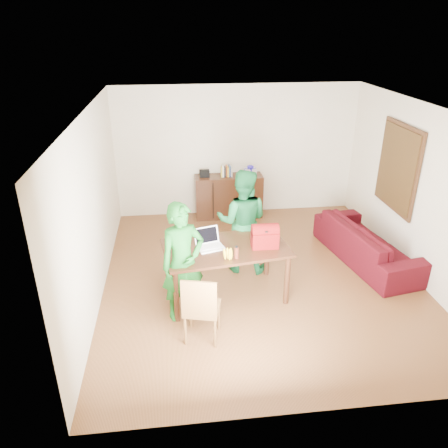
{
  "coord_description": "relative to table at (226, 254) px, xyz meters",
  "views": [
    {
      "loc": [
        -1.31,
        -6.0,
        3.81
      ],
      "look_at": [
        -0.63,
        -0.26,
        1.11
      ],
      "focal_mm": 35.0,
      "sensor_mm": 36.0,
      "label": 1
    }
  ],
  "objects": [
    {
      "name": "laptop",
      "position": [
        -0.22,
        -0.01,
        0.16
      ],
      "size": [
        0.42,
        0.35,
        0.26
      ],
      "rotation": [
        0.0,
        0.0,
        0.28
      ],
      "color": "white",
      "rests_on": "table"
    },
    {
      "name": "bottle",
      "position": [
        0.11,
        -0.34,
        0.2
      ],
      "size": [
        0.07,
        0.07,
        0.19
      ],
      "primitive_type": "cylinder",
      "rotation": [
        0.0,
        0.0,
        0.1
      ],
      "color": "#501F12",
      "rests_on": "table"
    },
    {
      "name": "table",
      "position": [
        0.0,
        0.0,
        0.0
      ],
      "size": [
        1.91,
        1.25,
        0.84
      ],
      "rotation": [
        0.0,
        0.0,
        0.14
      ],
      "color": "black",
      "rests_on": "ground"
    },
    {
      "name": "person_near",
      "position": [
        -0.63,
        -0.41,
        0.13
      ],
      "size": [
        0.73,
        0.61,
        1.71
      ],
      "primitive_type": "imported",
      "rotation": [
        0.0,
        0.0,
        0.38
      ],
      "color": "#135518",
      "rests_on": "ground"
    },
    {
      "name": "red_bag",
      "position": [
        0.56,
        -0.05,
        0.25
      ],
      "size": [
        0.39,
        0.23,
        0.28
      ],
      "primitive_type": "cube",
      "rotation": [
        0.0,
        0.0,
        -0.02
      ],
      "color": "maroon",
      "rests_on": "table"
    },
    {
      "name": "room",
      "position": [
        0.64,
        0.59,
        0.58
      ],
      "size": [
        5.2,
        5.7,
        2.9
      ],
      "color": "#4C2A13",
      "rests_on": "ground"
    },
    {
      "name": "person_far",
      "position": [
        0.37,
        0.78,
        0.14
      ],
      "size": [
        0.98,
        0.85,
        1.74
      ],
      "primitive_type": "imported",
      "rotation": [
        0.0,
        0.0,
        2.89
      ],
      "color": "#15602E",
      "rests_on": "ground"
    },
    {
      "name": "sofa",
      "position": [
        2.58,
        0.8,
        -0.4
      ],
      "size": [
        1.28,
        2.38,
        0.66
      ],
      "primitive_type": "imported",
      "rotation": [
        0.0,
        0.0,
        1.75
      ],
      "color": "#37070D",
      "rests_on": "ground"
    },
    {
      "name": "bananas",
      "position": [
        -0.01,
        -0.36,
        0.14
      ],
      "size": [
        0.2,
        0.16,
        0.06
      ],
      "primitive_type": null,
      "rotation": [
        0.0,
        0.0,
        0.35
      ],
      "color": "gold",
      "rests_on": "table"
    },
    {
      "name": "chair",
      "position": [
        -0.42,
        -0.93,
        -0.44
      ],
      "size": [
        0.53,
        0.52,
        0.98
      ],
      "rotation": [
        0.0,
        0.0,
        -0.24
      ],
      "color": "brown",
      "rests_on": "ground"
    }
  ]
}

